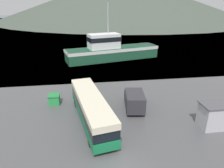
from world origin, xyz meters
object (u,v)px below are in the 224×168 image
at_px(fishing_boat, 111,50).
at_px(dock_kiosk, 214,116).
at_px(storage_bin, 54,99).
at_px(tour_bus, 91,108).
at_px(delivery_van, 134,100).

xyz_separation_m(fishing_boat, dock_kiosk, (6.81, -29.48, -0.87)).
bearing_deg(dock_kiosk, fishing_boat, 103.01).
bearing_deg(fishing_boat, storage_bin, -40.26).
relative_size(fishing_boat, storage_bin, 15.47).
distance_m(tour_bus, delivery_van, 5.92).
xyz_separation_m(delivery_van, dock_kiosk, (7.19, -5.20, 0.17)).
relative_size(fishing_boat, dock_kiosk, 7.77).
distance_m(tour_bus, dock_kiosk, 12.93).
bearing_deg(delivery_van, fishing_boat, 96.92).
distance_m(delivery_van, fishing_boat, 24.30).
height_order(tour_bus, dock_kiosk, tour_bus).
height_order(tour_bus, storage_bin, tour_bus).
bearing_deg(fishing_boat, delivery_van, -15.54).
xyz_separation_m(delivery_van, fishing_boat, (0.38, 24.28, 1.04)).
distance_m(storage_bin, dock_kiosk, 18.90).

